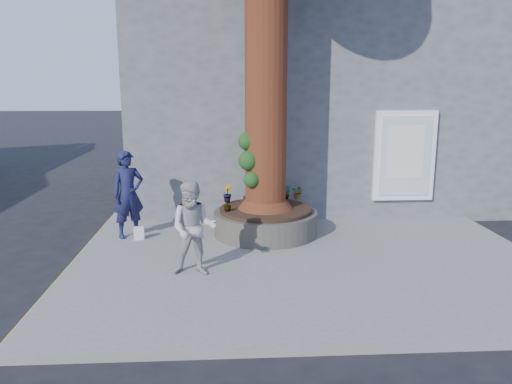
{
  "coord_description": "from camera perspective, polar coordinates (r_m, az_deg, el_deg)",
  "views": [
    {
      "loc": [
        -0.04,
        -8.75,
        3.41
      ],
      "look_at": [
        0.54,
        1.24,
        1.25
      ],
      "focal_mm": 35.0,
      "sensor_mm": 36.0,
      "label": 1
    }
  ],
  "objects": [
    {
      "name": "stone_shop",
      "position": [
        16.14,
        5.84,
        11.22
      ],
      "size": [
        10.3,
        8.3,
        6.3
      ],
      "color": "#545759",
      "rests_on": "ground"
    },
    {
      "name": "man",
      "position": [
        11.18,
        -14.4,
        -0.27
      ],
      "size": [
        0.83,
        0.74,
        1.91
      ],
      "primitive_type": "imported",
      "rotation": [
        0.0,
        0.0,
        0.51
      ],
      "color": "#16183D",
      "rests_on": "pavement"
    },
    {
      "name": "woman",
      "position": [
        8.76,
        -7.15,
        -4.14
      ],
      "size": [
        0.87,
        0.7,
        1.68
      ],
      "primitive_type": "imported",
      "rotation": [
        0.0,
        0.0,
        -0.08
      ],
      "color": "#AEABA6",
      "rests_on": "pavement"
    },
    {
      "name": "plant_c",
      "position": [
        10.82,
        -3.3,
        -1.44
      ],
      "size": [
        0.18,
        0.18,
        0.29
      ],
      "primitive_type": "imported",
      "rotation": [
        0.0,
        0.0,
        3.25
      ],
      "color": "gray",
      "rests_on": "planter"
    },
    {
      "name": "plant_b",
      "position": [
        11.61,
        -3.31,
        -0.15
      ],
      "size": [
        0.26,
        0.26,
        0.43
      ],
      "primitive_type": "imported",
      "rotation": [
        0.0,
        0.0,
        1.7
      ],
      "color": "gray",
      "rests_on": "planter"
    },
    {
      "name": "yellow_line",
      "position": [
        10.75,
        -19.56,
        -7.02
      ],
      "size": [
        0.1,
        30.0,
        0.01
      ],
      "primitive_type": "cube",
      "color": "yellow",
      "rests_on": "ground"
    },
    {
      "name": "ground",
      "position": [
        9.39,
        -2.91,
        -9.14
      ],
      "size": [
        120.0,
        120.0,
        0.0
      ],
      "primitive_type": "plane",
      "color": "black",
      "rests_on": "ground"
    },
    {
      "name": "plant_d",
      "position": [
        11.99,
        4.84,
        -0.02
      ],
      "size": [
        0.4,
        0.4,
        0.33
      ],
      "primitive_type": "imported",
      "rotation": [
        0.0,
        0.0,
        5.57
      ],
      "color": "gray",
      "rests_on": "planter"
    },
    {
      "name": "plant_a",
      "position": [
        11.95,
        3.52,
        0.04
      ],
      "size": [
        0.22,
        0.18,
        0.36
      ],
      "primitive_type": "imported",
      "rotation": [
        0.0,
        0.0,
        0.28
      ],
      "color": "gray",
      "rests_on": "planter"
    },
    {
      "name": "pavement",
      "position": [
        10.42,
        5.37,
        -6.63
      ],
      "size": [
        9.0,
        8.0,
        0.12
      ],
      "primitive_type": "cube",
      "color": "slate",
      "rests_on": "ground"
    },
    {
      "name": "planter",
      "position": [
        11.19,
        1.09,
        -3.36
      ],
      "size": [
        2.3,
        2.3,
        0.6
      ],
      "color": "black",
      "rests_on": "pavement"
    },
    {
      "name": "shopping_bag",
      "position": [
        11.13,
        -13.24,
        -4.59
      ],
      "size": [
        0.23,
        0.18,
        0.28
      ],
      "primitive_type": "cube",
      "rotation": [
        0.0,
        0.0,
        0.34
      ],
      "color": "white",
      "rests_on": "pavement"
    }
  ]
}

